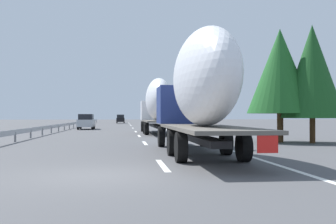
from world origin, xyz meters
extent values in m
plane|color=#4C4C4F|center=(40.00, 0.00, 0.00)|extent=(260.00, 260.00, 0.00)
cube|color=white|center=(2.00, -1.80, 0.00)|extent=(3.20, 0.20, 0.01)
cube|color=white|center=(12.46, -1.80, 0.00)|extent=(3.20, 0.20, 0.01)
cube|color=white|center=(20.83, -1.80, 0.00)|extent=(3.20, 0.20, 0.01)
cube|color=white|center=(29.37, -1.80, 0.00)|extent=(3.20, 0.20, 0.01)
cube|color=white|center=(41.32, -1.80, 0.00)|extent=(3.20, 0.20, 0.01)
cube|color=white|center=(54.69, -1.80, 0.00)|extent=(3.20, 0.20, 0.01)
cube|color=white|center=(61.09, -1.80, 0.00)|extent=(3.20, 0.20, 0.01)
cube|color=white|center=(70.40, -1.80, 0.00)|extent=(3.20, 0.20, 0.01)
cube|color=white|center=(81.98, -1.80, 0.00)|extent=(3.20, 0.20, 0.01)
cube|color=white|center=(45.00, -5.50, 0.00)|extent=(110.00, 0.20, 0.01)
cube|color=silver|center=(29.76, -3.60, 2.15)|extent=(2.40, 2.50, 1.90)
cube|color=black|center=(30.86, -3.60, 2.65)|extent=(0.08, 2.12, 0.80)
cube|color=#262628|center=(26.80, -3.60, 0.67)|extent=(10.90, 0.70, 0.24)
cube|color=#59544C|center=(23.83, -3.60, 1.14)|extent=(9.45, 2.50, 0.12)
ellipsoid|color=white|center=(23.89, -3.60, 3.04)|extent=(7.08, 2.20, 3.67)
cube|color=red|center=(19.14, -4.29, 0.90)|extent=(0.04, 0.56, 0.56)
cylinder|color=black|center=(29.76, -2.50, 0.52)|extent=(1.04, 0.30, 1.04)
cylinder|color=black|center=(29.76, -4.70, 0.52)|extent=(1.04, 0.30, 1.04)
cylinder|color=black|center=(25.03, -2.50, 0.52)|extent=(1.04, 0.35, 1.04)
cylinder|color=black|center=(25.03, -4.70, 0.52)|extent=(1.04, 0.35, 1.04)
cylinder|color=black|center=(22.63, -2.50, 0.52)|extent=(1.04, 0.35, 1.04)
cylinder|color=black|center=(22.63, -4.70, 0.52)|extent=(1.04, 0.35, 1.04)
cube|color=navy|center=(9.71, -3.60, 2.15)|extent=(2.40, 2.50, 1.90)
cube|color=black|center=(10.81, -3.60, 2.65)|extent=(0.08, 2.12, 0.80)
cube|color=#262628|center=(6.80, -3.60, 0.67)|extent=(10.71, 0.70, 0.24)
cube|color=#59544C|center=(3.89, -3.60, 1.14)|extent=(9.24, 2.50, 0.12)
ellipsoid|color=white|center=(4.11, -3.60, 3.03)|extent=(7.03, 2.20, 3.67)
cube|color=red|center=(-0.70, -4.29, 0.90)|extent=(0.04, 0.56, 0.56)
cylinder|color=black|center=(9.71, -2.50, 0.52)|extent=(1.04, 0.30, 1.04)
cylinder|color=black|center=(9.71, -4.70, 0.52)|extent=(1.04, 0.30, 1.04)
cylinder|color=black|center=(5.09, -2.50, 0.52)|extent=(1.04, 0.35, 1.04)
cylinder|color=black|center=(5.09, -4.70, 0.52)|extent=(1.04, 0.35, 1.04)
cylinder|color=black|center=(2.69, -2.50, 0.52)|extent=(1.04, 0.35, 1.04)
cylinder|color=black|center=(2.69, -4.70, 0.52)|extent=(1.04, 0.35, 1.04)
cube|color=#ADB2B7|center=(37.36, 3.82, 0.74)|extent=(4.45, 1.82, 0.84)
cube|color=black|center=(37.02, 3.82, 1.48)|extent=(2.45, 1.60, 0.64)
cylinder|color=black|center=(38.73, 4.63, 0.32)|extent=(0.64, 0.22, 0.64)
cylinder|color=black|center=(38.73, 3.01, 0.32)|extent=(0.64, 0.22, 0.64)
cylinder|color=black|center=(35.98, 4.63, 0.32)|extent=(0.64, 0.22, 0.64)
cylinder|color=black|center=(35.98, 3.01, 0.32)|extent=(0.64, 0.22, 0.64)
cube|color=black|center=(75.96, 0.03, 0.74)|extent=(4.69, 1.73, 0.84)
cube|color=black|center=(75.61, 0.03, 1.52)|extent=(2.58, 1.52, 0.71)
cylinder|color=black|center=(77.42, 0.79, 0.32)|extent=(0.64, 0.22, 0.64)
cylinder|color=black|center=(77.42, -0.73, 0.32)|extent=(0.64, 0.22, 0.64)
cylinder|color=black|center=(74.51, 0.79, 0.32)|extent=(0.64, 0.22, 0.64)
cylinder|color=black|center=(74.51, -0.73, 0.32)|extent=(0.64, 0.22, 0.64)
cylinder|color=gray|center=(46.56, -6.70, 1.13)|extent=(0.10, 0.10, 2.27)
cube|color=#2D569E|center=(46.56, -6.70, 2.62)|extent=(0.06, 0.90, 0.70)
cylinder|color=#472D19|center=(12.25, -9.92, 0.87)|extent=(0.37, 0.37, 1.75)
cone|color=#1E5B23|center=(12.25, -9.92, 4.30)|extent=(3.97, 3.97, 5.10)
cylinder|color=#472D19|center=(73.59, -11.47, 0.86)|extent=(0.26, 0.26, 1.72)
cone|color=#1E5B23|center=(73.59, -11.47, 3.49)|extent=(2.51, 2.51, 3.54)
cylinder|color=#472D19|center=(72.19, -10.27, 0.63)|extent=(0.39, 0.39, 1.27)
cone|color=#1E5B23|center=(72.19, -10.27, 3.16)|extent=(3.75, 3.75, 3.79)
cylinder|color=#472D19|center=(87.77, -10.16, 0.83)|extent=(0.35, 0.35, 1.66)
cone|color=#286B2D|center=(87.77, -10.16, 3.87)|extent=(2.46, 2.46, 4.43)
cylinder|color=#472D19|center=(11.46, -11.56, 0.73)|extent=(0.32, 0.32, 1.46)
cone|color=#194C1E|center=(11.46, -11.56, 4.21)|extent=(3.63, 3.63, 5.50)
cylinder|color=#472D19|center=(47.93, -10.08, 0.91)|extent=(0.30, 0.30, 1.82)
cone|color=#286B2D|center=(47.93, -10.08, 3.77)|extent=(3.22, 3.22, 3.89)
cube|color=#9EA0A5|center=(43.00, 6.00, 0.60)|extent=(94.00, 0.06, 0.32)
cube|color=slate|center=(14.39, 6.00, 0.30)|extent=(0.10, 0.10, 0.60)
cube|color=slate|center=(18.48, 6.00, 0.30)|extent=(0.10, 0.10, 0.60)
cube|color=slate|center=(22.57, 6.00, 0.30)|extent=(0.10, 0.10, 0.60)
cube|color=slate|center=(26.65, 6.00, 0.30)|extent=(0.10, 0.10, 0.60)
cube|color=slate|center=(30.74, 6.00, 0.30)|extent=(0.10, 0.10, 0.60)
cube|color=slate|center=(34.83, 6.00, 0.30)|extent=(0.10, 0.10, 0.60)
cube|color=slate|center=(38.91, 6.00, 0.30)|extent=(0.10, 0.10, 0.60)
cube|color=slate|center=(43.00, 6.00, 0.30)|extent=(0.10, 0.10, 0.60)
cube|color=slate|center=(47.09, 6.00, 0.30)|extent=(0.10, 0.10, 0.60)
cube|color=slate|center=(51.17, 6.00, 0.30)|extent=(0.10, 0.10, 0.60)
cube|color=slate|center=(55.26, 6.00, 0.30)|extent=(0.10, 0.10, 0.60)
cube|color=slate|center=(59.35, 6.00, 0.30)|extent=(0.10, 0.10, 0.60)
cube|color=slate|center=(63.43, 6.00, 0.30)|extent=(0.10, 0.10, 0.60)
cube|color=slate|center=(67.52, 6.00, 0.30)|extent=(0.10, 0.10, 0.60)
cube|color=slate|center=(71.61, 6.00, 0.30)|extent=(0.10, 0.10, 0.60)
cube|color=slate|center=(75.70, 6.00, 0.30)|extent=(0.10, 0.10, 0.60)
cube|color=slate|center=(79.78, 6.00, 0.30)|extent=(0.10, 0.10, 0.60)
cube|color=slate|center=(83.87, 6.00, 0.30)|extent=(0.10, 0.10, 0.60)
cube|color=slate|center=(87.96, 6.00, 0.30)|extent=(0.10, 0.10, 0.60)
camera|label=1|loc=(-10.71, -0.54, 1.59)|focal=42.54mm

